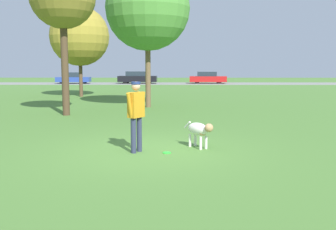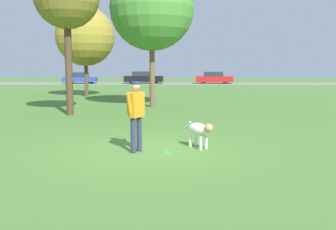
{
  "view_description": "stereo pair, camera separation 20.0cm",
  "coord_description": "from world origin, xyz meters",
  "px_view_note": "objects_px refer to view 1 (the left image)",
  "views": [
    {
      "loc": [
        0.6,
        -9.73,
        2.14
      ],
      "look_at": [
        0.51,
        0.11,
        0.9
      ],
      "focal_mm": 42.0,
      "sensor_mm": 36.0,
      "label": 1
    },
    {
      "loc": [
        0.8,
        -9.73,
        2.14
      ],
      "look_at": [
        0.51,
        0.11,
        0.9
      ],
      "focal_mm": 42.0,
      "sensor_mm": 36.0,
      "label": 2
    }
  ],
  "objects_px": {
    "person": "(136,110)",
    "tree_mid_center": "(148,8)",
    "dog": "(199,130)",
    "parked_car_red": "(208,78)",
    "parked_car_black": "(137,78)",
    "tree_far_left": "(80,36)",
    "parked_car_blue": "(73,78)",
    "frisbee": "(167,153)"
  },
  "relations": [
    {
      "from": "dog",
      "to": "parked_car_red",
      "type": "height_order",
      "value": "parked_car_red"
    },
    {
      "from": "dog",
      "to": "parked_car_blue",
      "type": "height_order",
      "value": "parked_car_blue"
    },
    {
      "from": "parked_car_black",
      "to": "parked_car_red",
      "type": "distance_m",
      "value": 8.42
    },
    {
      "from": "person",
      "to": "tree_mid_center",
      "type": "distance_m",
      "value": 11.37
    },
    {
      "from": "tree_mid_center",
      "to": "parked_car_red",
      "type": "height_order",
      "value": "tree_mid_center"
    },
    {
      "from": "parked_car_red",
      "to": "person",
      "type": "bearing_deg",
      "value": -95.76
    },
    {
      "from": "tree_far_left",
      "to": "parked_car_red",
      "type": "distance_m",
      "value": 22.99
    },
    {
      "from": "dog",
      "to": "parked_car_blue",
      "type": "bearing_deg",
      "value": 164.69
    },
    {
      "from": "parked_car_black",
      "to": "parked_car_red",
      "type": "relative_size",
      "value": 1.05
    },
    {
      "from": "tree_far_left",
      "to": "parked_car_blue",
      "type": "bearing_deg",
      "value": 105.57
    },
    {
      "from": "dog",
      "to": "tree_far_left",
      "type": "height_order",
      "value": "tree_far_left"
    },
    {
      "from": "person",
      "to": "parked_car_blue",
      "type": "distance_m",
      "value": 38.51
    },
    {
      "from": "person",
      "to": "tree_far_left",
      "type": "bearing_deg",
      "value": 50.88
    },
    {
      "from": "tree_mid_center",
      "to": "parked_car_blue",
      "type": "distance_m",
      "value": 28.65
    },
    {
      "from": "frisbee",
      "to": "tree_far_left",
      "type": "relative_size",
      "value": 0.03
    },
    {
      "from": "tree_far_left",
      "to": "frisbee",
      "type": "bearing_deg",
      "value": -70.73
    },
    {
      "from": "tree_mid_center",
      "to": "parked_car_red",
      "type": "relative_size",
      "value": 1.61
    },
    {
      "from": "person",
      "to": "tree_mid_center",
      "type": "relative_size",
      "value": 0.25
    },
    {
      "from": "person",
      "to": "parked_car_black",
      "type": "xyz_separation_m",
      "value": [
        -3.24,
        37.44,
        -0.34
      ]
    },
    {
      "from": "tree_far_left",
      "to": "parked_car_blue",
      "type": "relative_size",
      "value": 1.55
    },
    {
      "from": "person",
      "to": "parked_car_red",
      "type": "bearing_deg",
      "value": 25.92
    },
    {
      "from": "person",
      "to": "parked_car_blue",
      "type": "xyz_separation_m",
      "value": [
        -10.81,
        36.96,
        -0.4
      ]
    },
    {
      "from": "person",
      "to": "tree_far_left",
      "type": "relative_size",
      "value": 0.29
    },
    {
      "from": "person",
      "to": "tree_far_left",
      "type": "height_order",
      "value": "tree_far_left"
    },
    {
      "from": "dog",
      "to": "tree_mid_center",
      "type": "bearing_deg",
      "value": 156.7
    },
    {
      "from": "frisbee",
      "to": "tree_far_left",
      "type": "height_order",
      "value": "tree_far_left"
    },
    {
      "from": "dog",
      "to": "parked_car_blue",
      "type": "relative_size",
      "value": 0.26
    },
    {
      "from": "frisbee",
      "to": "parked_car_blue",
      "type": "height_order",
      "value": "parked_car_blue"
    },
    {
      "from": "dog",
      "to": "parked_car_blue",
      "type": "distance_m",
      "value": 38.51
    },
    {
      "from": "tree_far_left",
      "to": "parked_car_red",
      "type": "relative_size",
      "value": 1.38
    },
    {
      "from": "person",
      "to": "tree_far_left",
      "type": "xyz_separation_m",
      "value": [
        -5.39,
        17.47,
        3.06
      ]
    },
    {
      "from": "frisbee",
      "to": "parked_car_blue",
      "type": "relative_size",
      "value": 0.05
    },
    {
      "from": "parked_car_blue",
      "to": "person",
      "type": "bearing_deg",
      "value": -74.31
    },
    {
      "from": "person",
      "to": "parked_car_red",
      "type": "relative_size",
      "value": 0.4
    },
    {
      "from": "dog",
      "to": "parked_car_red",
      "type": "xyz_separation_m",
      "value": [
        3.58,
        37.1,
        0.19
      ]
    },
    {
      "from": "parked_car_black",
      "to": "parked_car_red",
      "type": "xyz_separation_m",
      "value": [
        8.42,
        0.16,
        -0.02
      ]
    },
    {
      "from": "person",
      "to": "parked_car_black",
      "type": "bearing_deg",
      "value": 38.7
    },
    {
      "from": "dog",
      "to": "tree_far_left",
      "type": "distance_m",
      "value": 18.7
    },
    {
      "from": "dog",
      "to": "frisbee",
      "type": "height_order",
      "value": "dog"
    },
    {
      "from": "tree_mid_center",
      "to": "parked_car_black",
      "type": "height_order",
      "value": "tree_mid_center"
    },
    {
      "from": "parked_car_blue",
      "to": "tree_far_left",
      "type": "bearing_deg",
      "value": -75.05
    },
    {
      "from": "parked_car_blue",
      "to": "parked_car_red",
      "type": "distance_m",
      "value": 16.0
    }
  ]
}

